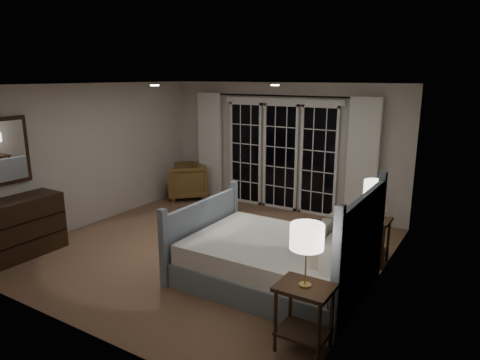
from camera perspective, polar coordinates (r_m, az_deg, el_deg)
The scene contains 20 objects.
floor at distance 6.77m, azimuth -4.19°, elevation -9.10°, with size 5.00×5.00×0.00m, color brown.
ceiling at distance 6.24m, azimuth -4.60°, elevation 12.57°, with size 5.00×5.00×0.00m, color silver.
wall_left at distance 8.09m, azimuth -18.93°, elevation 3.23°, with size 0.02×5.00×2.50m, color beige.
wall_right at distance 5.36m, azimuth 17.86°, elevation -1.80°, with size 0.02×5.00×2.50m, color beige.
wall_back at distance 8.50m, azimuth 5.55°, elevation 4.40°, with size 5.00×0.02×2.50m, color beige.
wall_front at distance 4.67m, azimuth -22.68°, elevation -4.48°, with size 5.00×0.02×2.50m, color beige.
french_doors at distance 8.49m, azimuth 5.40°, elevation 3.29°, with size 2.50×0.04×2.20m.
curtain_rod at distance 8.31m, azimuth 5.40°, elevation 11.12°, with size 0.03×0.03×3.50m, color black.
curtain_left at distance 9.25m, azimuth -4.04°, elevation 4.56°, with size 0.55×0.10×2.25m, color white.
curtain_right at distance 7.83m, azimuth 16.04°, elevation 2.37°, with size 0.55×0.10×2.25m, color white.
downlight_a at distance 6.33m, azimuth 4.71°, elevation 12.49°, with size 0.12×0.12×0.01m, color white.
downlight_b at distance 6.31m, azimuth -11.31°, elevation 12.28°, with size 0.12×0.12×0.01m, color white.
bed at distance 5.60m, azimuth 4.98°, elevation -10.42°, with size 2.29×1.65×1.34m.
nightstand_left at distance 4.34m, azimuth 8.55°, elevation -16.49°, with size 0.53×0.42×0.68m.
nightstand_right at distance 6.42m, azimuth 17.03°, elevation -6.80°, with size 0.51×0.41×0.66m.
lamp_left at distance 4.02m, azimuth 8.91°, elevation -7.54°, with size 0.32×0.32×0.62m.
lamp_right at distance 6.22m, azimuth 17.45°, elevation -1.05°, with size 0.29×0.29×0.55m.
armchair at distance 9.44m, azimuth -7.24°, elevation -0.08°, with size 0.82×0.84×0.77m, color brown.
dresser at distance 7.13m, azimuth -27.41°, elevation -5.68°, with size 0.53×1.24×0.88m.
mirror at distance 7.08m, azimuth -29.40°, elevation 3.25°, with size 0.05×0.85×1.00m.
Camera 1 is at (3.67, -5.04, 2.63)m, focal length 32.00 mm.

